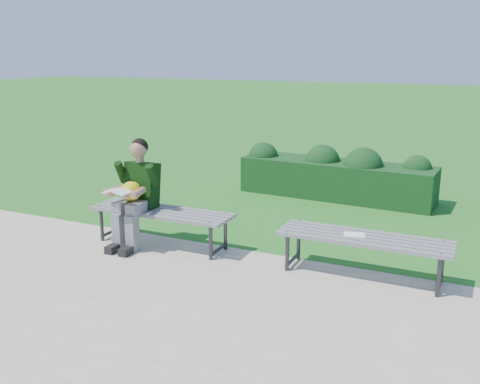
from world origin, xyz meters
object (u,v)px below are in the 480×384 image
(hedge, at_px, (336,175))
(paper_sheet, at_px, (355,235))
(bench_right, at_px, (364,241))
(seated_boy, at_px, (136,190))
(bench_left, at_px, (162,214))

(hedge, relative_size, paper_sheet, 12.70)
(bench_right, bearing_deg, seated_boy, -176.65)
(bench_right, relative_size, seated_boy, 1.37)
(hedge, xyz_separation_m, bench_right, (1.14, -3.16, 0.03))
(bench_right, height_order, seated_boy, seated_boy)
(paper_sheet, bearing_deg, bench_left, -178.37)
(hedge, height_order, paper_sheet, hedge)
(hedge, xyz_separation_m, paper_sheet, (1.04, -3.16, 0.09))
(bench_left, xyz_separation_m, bench_right, (2.47, 0.07, 0.00))
(bench_left, height_order, bench_right, same)
(hedge, distance_m, bench_left, 3.49)
(hedge, xyz_separation_m, seated_boy, (-1.63, -3.32, 0.33))
(hedge, relative_size, bench_right, 1.79)
(bench_left, bearing_deg, seated_boy, -162.46)
(hedge, relative_size, seated_boy, 2.45)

